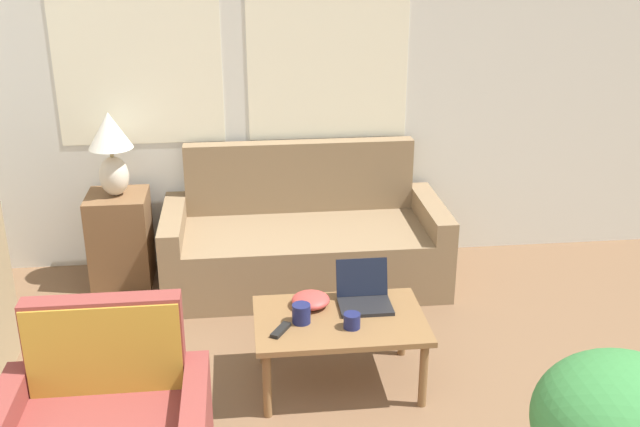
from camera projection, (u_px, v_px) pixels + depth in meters
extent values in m
cube|color=silver|center=(246.00, 82.00, 5.10)|extent=(6.07, 0.05, 2.60)
cube|color=white|center=(137.00, 48.00, 4.91)|extent=(1.10, 0.01, 1.30)
cube|color=white|center=(328.00, 44.00, 5.04)|extent=(1.10, 0.01, 1.30)
cube|color=#846B4C|center=(305.00, 256.00, 5.07)|extent=(1.59, 0.83, 0.41)
cube|color=#846B4C|center=(300.00, 204.00, 5.31)|extent=(1.59, 0.12, 0.91)
cube|color=#846B4C|center=(175.00, 252.00, 4.96)|extent=(0.14, 0.83, 0.56)
cube|color=#846B4C|center=(430.00, 241.00, 5.14)|extent=(0.14, 0.83, 0.56)
cube|color=brown|center=(111.00, 388.00, 3.25)|extent=(0.66, 0.10, 0.87)
cube|color=#A87F28|center=(106.00, 374.00, 3.16)|extent=(0.64, 0.01, 0.63)
cube|color=brown|center=(121.00, 238.00, 5.09)|extent=(0.40, 0.40, 0.63)
ellipsoid|color=beige|center=(114.00, 176.00, 4.92)|extent=(0.19, 0.19, 0.26)
cylinder|color=tan|center=(112.00, 152.00, 4.86)|extent=(0.02, 0.02, 0.06)
cone|color=white|center=(109.00, 130.00, 4.81)|extent=(0.29, 0.29, 0.24)
cube|color=brown|center=(340.00, 320.00, 3.90)|extent=(0.89, 0.59, 0.03)
cylinder|color=brown|center=(267.00, 385.00, 3.70)|extent=(0.04, 0.04, 0.37)
cylinder|color=brown|center=(423.00, 375.00, 3.79)|extent=(0.04, 0.04, 0.37)
cylinder|color=brown|center=(263.00, 334.00, 4.16)|extent=(0.04, 0.04, 0.37)
cylinder|color=brown|center=(403.00, 326.00, 4.24)|extent=(0.04, 0.04, 0.37)
cube|color=black|center=(365.00, 306.00, 3.99)|extent=(0.28, 0.21, 0.02)
cube|color=black|center=(362.00, 277.00, 4.07)|extent=(0.28, 0.07, 0.20)
cylinder|color=#191E4C|center=(301.00, 314.00, 3.84)|extent=(0.10, 0.10, 0.10)
cylinder|color=#191E4C|center=(352.00, 321.00, 3.79)|extent=(0.09, 0.09, 0.08)
ellipsoid|color=#B23D38|center=(311.00, 300.00, 4.01)|extent=(0.21, 0.21, 0.07)
cube|color=black|center=(281.00, 330.00, 3.76)|extent=(0.11, 0.15, 0.02)
ellipsoid|color=#337538|center=(623.00, 424.00, 2.86)|extent=(0.69, 0.69, 0.52)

